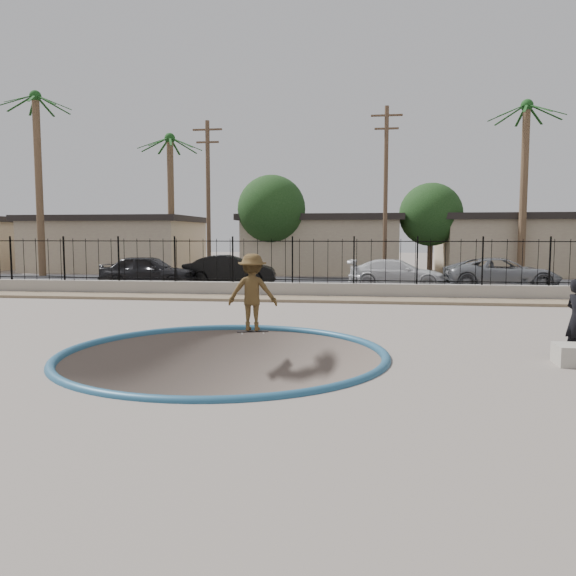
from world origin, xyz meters
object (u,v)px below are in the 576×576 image
(car_b, at_px, (230,270))
(car_c, at_px, (397,273))
(skater, at_px, (252,296))
(car_d, at_px, (502,273))
(skateboard, at_px, (253,332))
(car_a, at_px, (149,271))

(car_b, relative_size, car_c, 0.99)
(skater, xyz_separation_m, car_d, (9.23, 13.40, -0.22))
(car_c, bearing_deg, car_b, 95.25)
(skateboard, xyz_separation_m, car_c, (4.37, 13.40, 0.65))
(skateboard, distance_m, car_c, 14.11)
(skateboard, height_order, car_a, car_a)
(skateboard, xyz_separation_m, car_a, (-7.52, 11.80, 0.76))
(car_c, xyz_separation_m, car_d, (4.86, 0.00, 0.05))
(car_a, bearing_deg, skater, -148.42)
(skater, xyz_separation_m, car_c, (4.37, 13.40, -0.28))
(skater, distance_m, car_a, 13.99)
(car_b, bearing_deg, skater, -169.32)
(car_d, bearing_deg, skater, 142.84)
(skater, height_order, car_c, skater)
(car_a, height_order, car_c, car_a)
(car_b, bearing_deg, skateboard, -169.32)
(skateboard, xyz_separation_m, car_b, (-3.89, 13.40, 0.73))
(skater, bearing_deg, car_c, -110.20)
(car_b, height_order, car_d, car_b)
(car_a, xyz_separation_m, car_b, (3.63, 1.60, -0.03))
(car_c, height_order, car_d, car_d)
(car_b, xyz_separation_m, car_c, (8.26, 0.00, -0.08))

